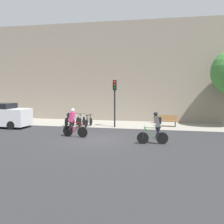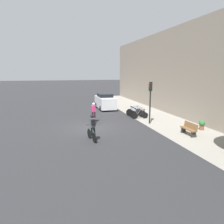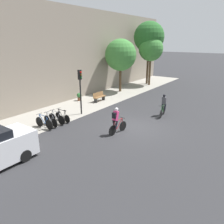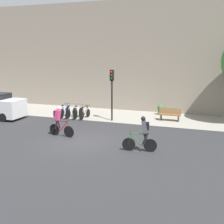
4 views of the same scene
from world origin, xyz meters
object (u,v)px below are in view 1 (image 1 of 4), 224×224
(parked_bike_2, at_px, (82,121))
(parked_bike_0, at_px, (69,121))
(cyclist_grey, at_px, (156,127))
(potted_plant, at_px, (156,118))
(cyclist_pink, at_px, (73,122))
(bench, at_px, (167,121))
(traffic_light_pole, at_px, (115,95))
(parked_car, at_px, (1,116))
(parked_bike_3, at_px, (89,122))
(parked_bike_1, at_px, (75,121))

(parked_bike_2, bearing_deg, parked_bike_0, -179.98)
(cyclist_grey, xyz_separation_m, potted_plant, (-0.58, 8.67, -0.51))
(cyclist_pink, bearing_deg, cyclist_grey, -11.07)
(cyclist_pink, bearing_deg, parked_bike_0, 114.59)
(cyclist_grey, relative_size, bench, 1.15)
(traffic_light_pole, height_order, parked_car, traffic_light_pole)
(parked_bike_3, distance_m, bench, 6.15)
(potted_plant, bearing_deg, parked_bike_0, -155.21)
(traffic_light_pole, bearing_deg, parked_car, -166.65)
(cyclist_pink, xyz_separation_m, parked_bike_0, (-2.09, 4.56, -0.53))
(cyclist_grey, bearing_deg, cyclist_pink, 168.93)
(parked_bike_0, bearing_deg, parked_bike_3, -0.06)
(parked_bike_2, bearing_deg, parked_bike_1, -179.97)
(parked_car, bearing_deg, parked_bike_3, 17.19)
(cyclist_grey, bearing_deg, parked_bike_0, 142.54)
(parked_bike_3, bearing_deg, traffic_light_pole, 1.02)
(traffic_light_pole, bearing_deg, parked_bike_3, -178.98)
(cyclist_pink, bearing_deg, potted_plant, 58.95)
(parked_car, height_order, potted_plant, parked_car)
(cyclist_pink, height_order, parked_bike_1, cyclist_pink)
(parked_bike_0, bearing_deg, parked_car, -157.25)
(parked_bike_0, xyz_separation_m, parked_bike_2, (1.11, 0.00, -0.01))
(parked_car, bearing_deg, parked_bike_2, 18.74)
(parked_bike_0, relative_size, parked_bike_3, 1.05)
(parked_bike_3, bearing_deg, parked_car, -162.81)
(parked_bike_2, bearing_deg, parked_car, -161.26)
(parked_bike_3, distance_m, traffic_light_pole, 2.97)
(parked_bike_0, distance_m, parked_bike_3, 1.66)
(traffic_light_pole, distance_m, bench, 4.60)
(parked_bike_0, height_order, potted_plant, parked_bike_0)
(cyclist_pink, relative_size, parked_car, 0.41)
(potted_plant, bearing_deg, cyclist_pink, -121.05)
(parked_bike_0, relative_size, bench, 1.13)
(cyclist_grey, xyz_separation_m, parked_car, (-11.96, 3.62, -0.05))
(cyclist_grey, xyz_separation_m, parked_bike_0, (-7.28, 5.58, -0.53))
(traffic_light_pole, bearing_deg, parked_bike_0, -179.46)
(parked_bike_2, bearing_deg, cyclist_grey, -42.10)
(cyclist_grey, relative_size, parked_bike_3, 1.08)
(traffic_light_pole, height_order, potted_plant, traffic_light_pole)
(parked_car, bearing_deg, potted_plant, 23.96)
(traffic_light_pole, xyz_separation_m, potted_plant, (2.95, 3.06, -2.06))
(parked_bike_1, relative_size, traffic_light_pole, 0.45)
(cyclist_pink, distance_m, parked_bike_3, 4.62)
(traffic_light_pole, bearing_deg, parked_bike_1, -179.37)
(cyclist_pink, height_order, bench, cyclist_pink)
(parked_bike_0, bearing_deg, cyclist_grey, -37.46)
(parked_bike_0, bearing_deg, parked_bike_2, 0.02)
(potted_plant, bearing_deg, parked_bike_1, -153.28)
(cyclist_pink, relative_size, cyclist_grey, 1.01)
(traffic_light_pole, xyz_separation_m, bench, (3.92, 1.27, -2.03))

